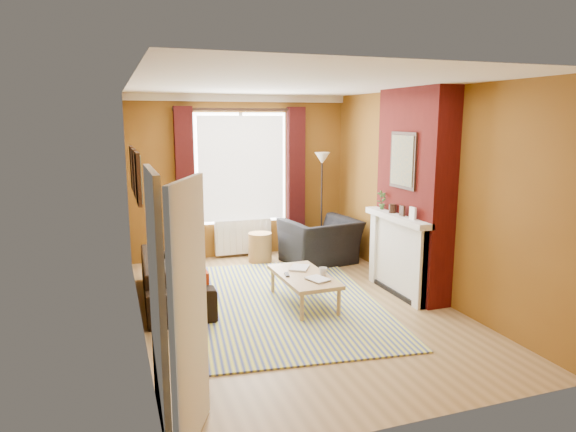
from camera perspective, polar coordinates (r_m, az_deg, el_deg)
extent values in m
plane|color=olive|center=(6.76, 0.71, -10.01)|extent=(5.50, 5.50, 0.00)
cube|color=brown|center=(9.01, -5.27, 4.36)|extent=(3.80, 0.02, 2.80)
cube|color=brown|center=(3.98, 14.46, -4.05)|extent=(3.80, 0.02, 2.80)
cube|color=brown|center=(7.26, 14.99, 2.51)|extent=(0.02, 5.50, 2.80)
cube|color=brown|center=(6.02, -16.50, 0.81)|extent=(0.02, 5.50, 2.80)
cube|color=white|center=(6.33, 0.77, 14.43)|extent=(3.80, 5.50, 0.01)
cube|color=#4B0D0A|center=(7.17, 13.83, 2.46)|extent=(0.35, 1.40, 2.80)
cube|color=white|center=(7.23, 12.23, -4.28)|extent=(0.12, 1.30, 1.10)
cube|color=white|center=(7.09, 12.05, -0.18)|extent=(0.22, 1.40, 0.08)
cube|color=white|center=(6.76, 14.64, -5.71)|extent=(0.16, 0.14, 1.04)
cube|color=white|center=(7.71, 9.85, -3.48)|extent=(0.16, 0.14, 1.04)
cube|color=black|center=(7.27, 12.40, -5.02)|extent=(0.06, 0.80, 0.90)
cube|color=black|center=(7.38, 12.13, -8.17)|extent=(0.20, 1.00, 0.06)
cube|color=white|center=(6.78, 13.69, 0.30)|extent=(0.03, 0.12, 0.16)
cube|color=black|center=(6.99, 12.58, 0.57)|extent=(0.03, 0.10, 0.14)
cylinder|color=black|center=(7.20, 11.53, 0.82)|extent=(0.10, 0.10, 0.12)
cube|color=black|center=(7.01, 12.68, 6.04)|extent=(0.03, 0.60, 0.75)
cube|color=#A68038|center=(7.00, 12.54, 6.04)|extent=(0.01, 0.52, 0.66)
cube|color=white|center=(8.92, -5.36, 12.92)|extent=(3.80, 0.08, 0.12)
cube|color=white|center=(8.96, -5.24, 5.29)|extent=(1.60, 0.04, 1.90)
cube|color=white|center=(8.92, -5.18, 5.27)|extent=(1.50, 0.02, 1.80)
cube|color=white|center=(8.94, -5.21, 5.28)|extent=(0.06, 0.04, 1.90)
cube|color=#370C0C|center=(8.71, -11.35, 3.65)|extent=(0.30, 0.16, 2.50)
cube|color=#370C0C|center=(9.18, 0.87, 4.21)|extent=(0.30, 0.16, 2.50)
cylinder|color=black|center=(8.84, -5.21, 11.71)|extent=(2.30, 0.05, 0.05)
cube|color=white|center=(9.09, -5.01, -2.30)|extent=(1.00, 0.10, 0.60)
cube|color=white|center=(8.93, -7.71, -2.59)|extent=(0.04, 0.03, 0.56)
cube|color=white|center=(8.95, -7.02, -2.54)|extent=(0.04, 0.03, 0.56)
cube|color=white|center=(8.98, -6.33, -2.49)|extent=(0.04, 0.03, 0.56)
cube|color=white|center=(9.00, -5.65, -2.44)|extent=(0.04, 0.03, 0.56)
cube|color=white|center=(9.03, -4.97, -2.39)|extent=(0.04, 0.03, 0.56)
cube|color=white|center=(9.05, -4.30, -2.34)|extent=(0.04, 0.03, 0.56)
cube|color=white|center=(9.08, -3.63, -2.29)|extent=(0.04, 0.03, 0.56)
cube|color=white|center=(9.11, -2.96, -2.24)|extent=(0.04, 0.03, 0.56)
cube|color=white|center=(9.14, -2.30, -2.19)|extent=(0.04, 0.03, 0.56)
cube|color=black|center=(5.88, -16.34, 4.03)|extent=(0.04, 0.44, 0.58)
cube|color=#9ED231|center=(5.88, -16.10, 4.05)|extent=(0.01, 0.38, 0.52)
cube|color=black|center=(6.52, -16.66, 4.64)|extent=(0.04, 0.44, 0.58)
cube|color=#339A6B|center=(6.53, -16.44, 4.65)|extent=(0.01, 0.38, 0.52)
cube|color=black|center=(7.17, -16.92, 5.13)|extent=(0.04, 0.44, 0.58)
cube|color=orange|center=(7.17, -16.72, 5.14)|extent=(0.01, 0.38, 0.52)
cube|color=white|center=(4.14, -14.33, -9.27)|extent=(0.05, 0.94, 2.06)
cube|color=black|center=(4.14, -14.05, -9.25)|extent=(0.02, 0.80, 1.98)
cube|color=white|center=(3.82, -10.87, -10.82)|extent=(0.37, 0.74, 1.98)
imported|color=#39672E|center=(7.44, 10.38, 1.77)|extent=(0.14, 0.10, 0.27)
cube|color=#A72E0D|center=(6.48, -10.55, -6.63)|extent=(0.34, 0.40, 0.16)
cube|color=#A72E0D|center=(7.14, -11.43, -5.02)|extent=(0.34, 0.40, 0.16)
cube|color=#A72E0D|center=(7.72, -12.05, -3.86)|extent=(0.34, 0.40, 0.16)
cube|color=#374998|center=(6.88, -1.38, -9.54)|extent=(3.03, 3.91, 0.02)
imported|color=black|center=(7.08, -12.47, -6.69)|extent=(0.89, 2.11, 0.61)
imported|color=black|center=(8.63, 3.61, -2.82)|extent=(1.30, 1.18, 0.75)
cube|color=tan|center=(6.71, 1.76, -6.74)|extent=(0.63, 1.22, 0.05)
cylinder|color=tan|center=(6.21, 1.55, -10.18)|extent=(0.05, 0.05, 0.35)
cylinder|color=tan|center=(6.39, 5.66, -9.60)|extent=(0.05, 0.05, 0.35)
cylinder|color=tan|center=(7.18, -1.70, -7.26)|extent=(0.05, 0.05, 0.35)
cylinder|color=tan|center=(7.34, 1.92, -6.85)|extent=(0.05, 0.05, 0.35)
cylinder|color=#9F7745|center=(8.74, -3.13, -3.49)|extent=(0.41, 0.41, 0.50)
cylinder|color=black|center=(9.26, 3.69, -4.15)|extent=(0.31, 0.31, 0.03)
cylinder|color=black|center=(9.08, 3.76, 1.08)|extent=(0.03, 0.03, 1.68)
cone|color=#EEE2C2|center=(8.98, 3.82, 6.43)|extent=(0.31, 0.31, 0.20)
imported|color=#999999|center=(6.41, 2.58, -7.21)|extent=(0.30, 0.34, 0.03)
imported|color=#999999|center=(6.98, 0.34, -5.71)|extent=(0.37, 0.39, 0.02)
imported|color=#999999|center=(6.67, 3.91, -6.17)|extent=(0.14, 0.14, 0.10)
cube|color=#28282B|center=(6.66, -0.11, -6.53)|extent=(0.08, 0.17, 0.02)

